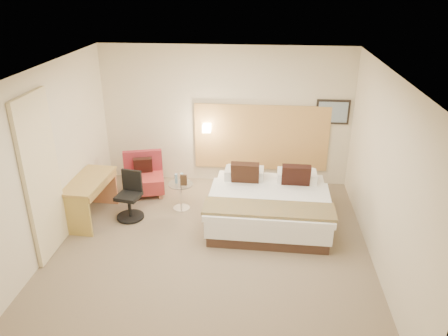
# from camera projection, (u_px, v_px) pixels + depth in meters

# --- Properties ---
(floor) EXTENTS (4.80, 5.00, 0.02)m
(floor) POSITION_uv_depth(u_px,v_px,m) (211.00, 249.00, 6.69)
(floor) COLOR #776650
(floor) RESTS_ON ground
(ceiling) EXTENTS (4.80, 5.00, 0.02)m
(ceiling) POSITION_uv_depth(u_px,v_px,m) (208.00, 72.00, 5.59)
(ceiling) COLOR white
(ceiling) RESTS_ON floor
(wall_back) EXTENTS (4.80, 0.02, 2.70)m
(wall_back) POSITION_uv_depth(u_px,v_px,m) (226.00, 116.00, 8.43)
(wall_back) COLOR beige
(wall_back) RESTS_ON floor
(wall_front) EXTENTS (4.80, 0.02, 2.70)m
(wall_front) POSITION_uv_depth(u_px,v_px,m) (174.00, 283.00, 3.85)
(wall_front) COLOR beige
(wall_front) RESTS_ON floor
(wall_left) EXTENTS (0.02, 5.00, 2.70)m
(wall_left) POSITION_uv_depth(u_px,v_px,m) (45.00, 162.00, 6.35)
(wall_left) COLOR beige
(wall_left) RESTS_ON floor
(wall_right) EXTENTS (0.02, 5.00, 2.70)m
(wall_right) POSITION_uv_depth(u_px,v_px,m) (385.00, 175.00, 5.94)
(wall_right) COLOR beige
(wall_right) RESTS_ON floor
(headboard_panel) EXTENTS (2.60, 0.04, 1.30)m
(headboard_panel) POSITION_uv_depth(u_px,v_px,m) (261.00, 138.00, 8.49)
(headboard_panel) COLOR tan
(headboard_panel) RESTS_ON wall_back
(art_frame) EXTENTS (0.62, 0.03, 0.47)m
(art_frame) POSITION_uv_depth(u_px,v_px,m) (333.00, 112.00, 8.17)
(art_frame) COLOR black
(art_frame) RESTS_ON wall_back
(art_canvas) EXTENTS (0.54, 0.01, 0.39)m
(art_canvas) POSITION_uv_depth(u_px,v_px,m) (333.00, 112.00, 8.15)
(art_canvas) COLOR #748CA1
(art_canvas) RESTS_ON wall_back
(lamp_arm) EXTENTS (0.02, 0.12, 0.02)m
(lamp_arm) POSITION_uv_depth(u_px,v_px,m) (207.00, 127.00, 8.46)
(lamp_arm) COLOR silver
(lamp_arm) RESTS_ON wall_back
(lamp_shade) EXTENTS (0.15, 0.15, 0.15)m
(lamp_shade) POSITION_uv_depth(u_px,v_px,m) (207.00, 128.00, 8.40)
(lamp_shade) COLOR #FEECC6
(lamp_shade) RESTS_ON wall_back
(curtain) EXTENTS (0.06, 0.90, 2.42)m
(curtain) POSITION_uv_depth(u_px,v_px,m) (42.00, 178.00, 6.17)
(curtain) COLOR beige
(curtain) RESTS_ON wall_left
(bottle_a) EXTENTS (0.05, 0.05, 0.18)m
(bottle_a) POSITION_uv_depth(u_px,v_px,m) (176.00, 179.00, 7.65)
(bottle_a) COLOR #82AECA
(bottle_a) RESTS_ON side_table
(bottle_b) EXTENTS (0.05, 0.05, 0.18)m
(bottle_b) POSITION_uv_depth(u_px,v_px,m) (182.00, 178.00, 7.67)
(bottle_b) COLOR #91CBE1
(bottle_b) RESTS_ON side_table
(menu_folder) EXTENTS (0.12, 0.05, 0.19)m
(menu_folder) POSITION_uv_depth(u_px,v_px,m) (184.00, 180.00, 7.57)
(menu_folder) COLOR #3E2A19
(menu_folder) RESTS_ON side_table
(bed) EXTENTS (2.02, 1.96, 0.96)m
(bed) POSITION_uv_depth(u_px,v_px,m) (269.00, 204.00, 7.35)
(bed) COLOR #3C271E
(bed) RESTS_ON floor
(lounge_chair) EXTENTS (0.88, 0.82, 0.78)m
(lounge_chair) POSITION_uv_depth(u_px,v_px,m) (144.00, 177.00, 8.32)
(lounge_chair) COLOR #9C8049
(lounge_chair) RESTS_ON floor
(side_table) EXTENTS (0.45, 0.45, 0.49)m
(side_table) POSITION_uv_depth(u_px,v_px,m) (181.00, 195.00, 7.74)
(side_table) COLOR white
(side_table) RESTS_ON floor
(desk) EXTENTS (0.61, 1.21, 0.74)m
(desk) POSITION_uv_depth(u_px,v_px,m) (90.00, 188.00, 7.30)
(desk) COLOR #AC8843
(desk) RESTS_ON floor
(desk_chair) EXTENTS (0.54, 0.54, 0.83)m
(desk_chair) POSITION_uv_depth(u_px,v_px,m) (130.00, 199.00, 7.44)
(desk_chair) COLOR black
(desk_chair) RESTS_ON floor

